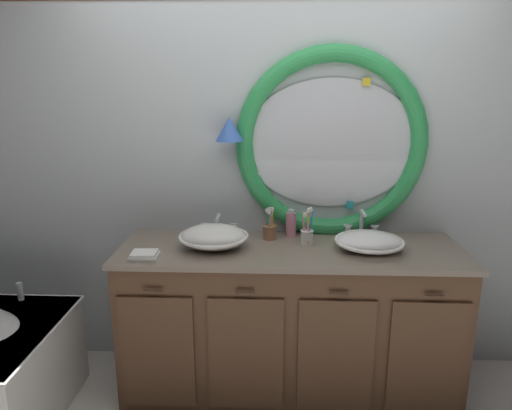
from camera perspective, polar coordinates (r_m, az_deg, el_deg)
name	(u,v)px	position (r m, az deg, el deg)	size (l,w,h in m)	color
ground_plane	(273,409)	(2.97, 2.02, -23.33)	(14.00, 14.00, 0.00)	silver
back_wall_assembly	(281,165)	(2.96, 3.01, 4.84)	(6.40, 0.26, 2.60)	silver
vanity_counter	(289,318)	(2.93, 4.02, -13.41)	(1.98, 0.65, 0.90)	brown
sink_basin_left	(214,237)	(2.72, -5.14, -3.82)	(0.40, 0.40, 0.14)	white
sink_basin_right	(369,241)	(2.75, 13.49, -4.29)	(0.39, 0.39, 0.10)	white
faucet_set_left	(219,226)	(2.95, -4.52, -2.53)	(0.24, 0.14, 0.14)	silver
faucet_set_right	(362,226)	(2.98, 12.60, -2.51)	(0.22, 0.12, 0.17)	silver
toothbrush_holder_left	(269,231)	(2.87, 1.63, -3.09)	(0.09, 0.09, 0.20)	#996647
toothbrush_holder_right	(307,235)	(2.79, 6.16, -3.61)	(0.08, 0.08, 0.23)	white
soap_dispenser	(291,224)	(2.92, 4.23, -2.27)	(0.06, 0.07, 0.18)	pink
folded_hand_towel	(144,255)	(2.64, -13.32, -5.90)	(0.15, 0.13, 0.03)	white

